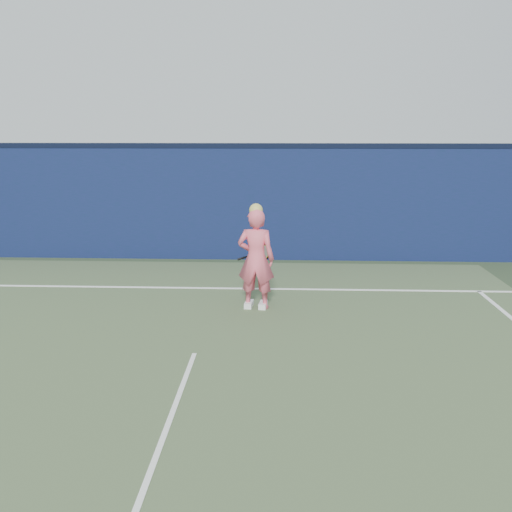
{
  "coord_description": "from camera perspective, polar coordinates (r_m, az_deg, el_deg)",
  "views": [
    {
      "loc": [
        1.1,
        -5.67,
        2.95
      ],
      "look_at": [
        0.74,
        2.95,
        0.89
      ],
      "focal_mm": 38.0,
      "sensor_mm": 36.0,
      "label": 1
    }
  ],
  "objects": [
    {
      "name": "court_surface",
      "position": [
        4.84,
        -12.4,
        -24.48
      ],
      "size": [
        11.0,
        16.0,
        0.01
      ],
      "primitive_type": "cube",
      "color": "#405435",
      "rests_on": "ground"
    },
    {
      "name": "ground",
      "position": [
        6.49,
        -7.86,
        -13.76
      ],
      "size": [
        80.0,
        80.0,
        0.0
      ],
      "primitive_type": "plane",
      "color": "#334429",
      "rests_on": "ground"
    },
    {
      "name": "racket",
      "position": [
        9.36,
        0.5,
        0.34
      ],
      "size": [
        0.59,
        0.19,
        0.32
      ],
      "rotation": [
        0.0,
        0.0,
        0.13
      ],
      "color": "black",
      "rests_on": "ground"
    },
    {
      "name": "court_lines",
      "position": [
        6.2,
        -8.41,
        -15.04
      ],
      "size": [
        11.0,
        12.04,
        0.01
      ],
      "color": "white",
      "rests_on": "court_surface"
    },
    {
      "name": "backstop_wall",
      "position": [
        12.34,
        -2.76,
        5.49
      ],
      "size": [
        24.0,
        0.4,
        2.5
      ],
      "primitive_type": "cube",
      "color": "#0D1B3A",
      "rests_on": "ground"
    },
    {
      "name": "player",
      "position": [
        8.88,
        0.0,
        -0.28
      ],
      "size": [
        0.66,
        0.47,
        1.76
      ],
      "rotation": [
        0.0,
        0.0,
        3.02
      ],
      "color": "#ED5C72",
      "rests_on": "ground"
    },
    {
      "name": "wall_cap",
      "position": [
        12.23,
        -2.83,
        11.54
      ],
      "size": [
        24.0,
        0.42,
        0.1
      ],
      "primitive_type": "cube",
      "color": "black",
      "rests_on": "backstop_wall"
    }
  ]
}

